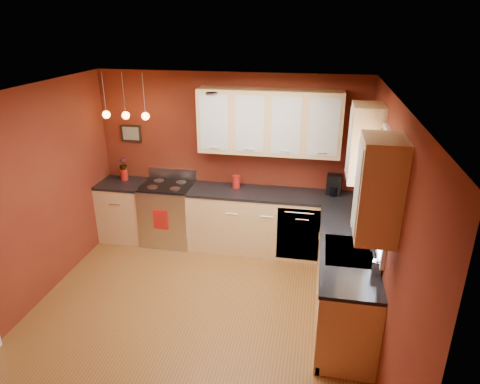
% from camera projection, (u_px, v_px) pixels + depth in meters
% --- Properties ---
extents(floor, '(4.20, 4.20, 0.00)m').
position_uv_depth(floor, '(194.00, 319.00, 5.04)').
color(floor, '#91592A').
rests_on(floor, ground).
extents(ceiling, '(4.00, 4.20, 0.02)m').
position_uv_depth(ceiling, '(183.00, 97.00, 4.06)').
color(ceiling, silver).
rests_on(ceiling, wall_back).
extents(wall_back, '(4.00, 0.02, 2.60)m').
position_uv_depth(wall_back, '(230.00, 160.00, 6.46)').
color(wall_back, maroon).
rests_on(wall_back, floor).
extents(wall_front, '(4.00, 0.02, 2.60)m').
position_uv_depth(wall_front, '(90.00, 367.00, 2.64)').
color(wall_front, maroon).
rests_on(wall_front, floor).
extents(wall_left, '(0.02, 4.20, 2.60)m').
position_uv_depth(wall_left, '(22.00, 206.00, 4.89)').
color(wall_left, maroon).
rests_on(wall_left, floor).
extents(wall_right, '(0.02, 4.20, 2.60)m').
position_uv_depth(wall_right, '(385.00, 237.00, 4.21)').
color(wall_right, maroon).
rests_on(wall_right, floor).
extents(base_cabinets_back_left, '(0.70, 0.60, 0.90)m').
position_uv_depth(base_cabinets_back_left, '(125.00, 211.00, 6.79)').
color(base_cabinets_back_left, '#E5B27B').
rests_on(base_cabinets_back_left, floor).
extents(base_cabinets_back_right, '(2.54, 0.60, 0.90)m').
position_uv_depth(base_cabinets_back_right, '(274.00, 223.00, 6.38)').
color(base_cabinets_back_right, '#E5B27B').
rests_on(base_cabinets_back_right, floor).
extents(base_cabinets_right, '(0.60, 2.10, 0.90)m').
position_uv_depth(base_cabinets_right, '(344.00, 281.00, 4.99)').
color(base_cabinets_right, '#E5B27B').
rests_on(base_cabinets_right, floor).
extents(counter_back_left, '(0.70, 0.62, 0.04)m').
position_uv_depth(counter_back_left, '(122.00, 183.00, 6.61)').
color(counter_back_left, black).
rests_on(counter_back_left, base_cabinets_back_left).
extents(counter_back_right, '(2.54, 0.62, 0.04)m').
position_uv_depth(counter_back_right, '(275.00, 194.00, 6.20)').
color(counter_back_right, black).
rests_on(counter_back_right, base_cabinets_back_right).
extents(counter_right, '(0.62, 2.10, 0.04)m').
position_uv_depth(counter_right, '(348.00, 246.00, 4.81)').
color(counter_right, black).
rests_on(counter_right, base_cabinets_right).
extents(gas_range, '(0.76, 0.64, 1.11)m').
position_uv_depth(gas_range, '(169.00, 213.00, 6.65)').
color(gas_range, '#B9B9BE').
rests_on(gas_range, floor).
extents(dishwasher_front, '(0.60, 0.02, 0.80)m').
position_uv_depth(dishwasher_front, '(298.00, 235.00, 6.05)').
color(dishwasher_front, '#B9B9BE').
rests_on(dishwasher_front, base_cabinets_back_right).
extents(sink, '(0.50, 0.70, 0.33)m').
position_uv_depth(sink, '(349.00, 253.00, 4.67)').
color(sink, gray).
rests_on(sink, counter_right).
extents(window, '(0.06, 1.02, 1.22)m').
position_uv_depth(window, '(383.00, 189.00, 4.34)').
color(window, white).
rests_on(window, wall_right).
extents(upper_cabinets_back, '(2.00, 0.35, 0.90)m').
position_uv_depth(upper_cabinets_back, '(269.00, 122.00, 5.95)').
color(upper_cabinets_back, '#E5B27B').
rests_on(upper_cabinets_back, wall_back).
extents(upper_cabinets_right, '(0.35, 1.95, 0.90)m').
position_uv_depth(upper_cabinets_right, '(371.00, 163.00, 4.29)').
color(upper_cabinets_right, '#E5B27B').
rests_on(upper_cabinets_right, wall_right).
extents(wall_picture, '(0.32, 0.03, 0.26)m').
position_uv_depth(wall_picture, '(131.00, 133.00, 6.57)').
color(wall_picture, black).
rests_on(wall_picture, wall_back).
extents(pendant_lights, '(0.71, 0.11, 0.66)m').
position_uv_depth(pendant_lights, '(126.00, 115.00, 6.12)').
color(pendant_lights, gray).
rests_on(pendant_lights, ceiling).
extents(red_canister, '(0.12, 0.12, 0.19)m').
position_uv_depth(red_canister, '(236.00, 182.00, 6.37)').
color(red_canister, '#B11913').
rests_on(red_canister, counter_back_right).
extents(red_vase, '(0.11, 0.11, 0.18)m').
position_uv_depth(red_vase, '(124.00, 175.00, 6.67)').
color(red_vase, '#B11913').
rests_on(red_vase, counter_back_left).
extents(flowers, '(0.14, 0.14, 0.20)m').
position_uv_depth(flowers, '(123.00, 164.00, 6.61)').
color(flowers, '#B11913').
rests_on(flowers, red_vase).
extents(coffee_maker, '(0.22, 0.22, 0.30)m').
position_uv_depth(coffee_maker, '(334.00, 185.00, 6.11)').
color(coffee_maker, black).
rests_on(coffee_maker, counter_back_right).
extents(soap_pump, '(0.12, 0.12, 0.21)m').
position_uv_depth(soap_pump, '(378.00, 264.00, 4.21)').
color(soap_pump, silver).
rests_on(soap_pump, counter_right).
extents(dish_towel, '(0.23, 0.02, 0.31)m').
position_uv_depth(dish_towel, '(161.00, 220.00, 6.34)').
color(dish_towel, '#B11913').
rests_on(dish_towel, gas_range).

